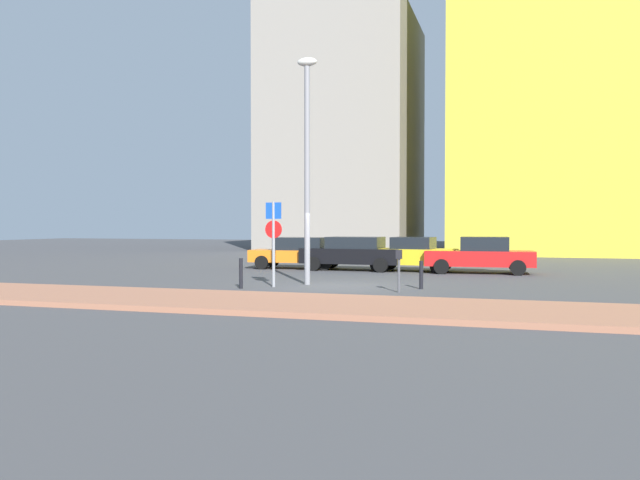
% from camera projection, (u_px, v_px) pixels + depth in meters
% --- Properties ---
extents(ground_plane, '(120.00, 120.00, 0.00)m').
position_uv_depth(ground_plane, '(337.00, 286.00, 21.49)').
color(ground_plane, '#424244').
extents(sidewalk_brick, '(40.00, 3.92, 0.14)m').
position_uv_depth(sidewalk_brick, '(280.00, 303.00, 16.24)').
color(sidewalk_brick, '#9E664C').
rests_on(sidewalk_brick, ground).
extents(parked_car_orange, '(4.54, 2.14, 1.49)m').
position_uv_depth(parked_car_orange, '(298.00, 252.00, 30.03)').
color(parked_car_orange, orange).
rests_on(parked_car_orange, ground).
extents(parked_car_black, '(4.65, 2.19, 1.54)m').
position_uv_depth(parked_car_black, '(353.00, 253.00, 28.95)').
color(parked_car_black, black).
rests_on(parked_car_black, ground).
extents(parked_car_yellow, '(4.04, 2.28, 1.54)m').
position_uv_depth(parked_car_yellow, '(412.00, 254.00, 28.37)').
color(parked_car_yellow, gold).
rests_on(parked_car_yellow, ground).
extents(parked_car_red, '(4.63, 2.15, 1.58)m').
position_uv_depth(parked_car_red, '(481.00, 255.00, 27.14)').
color(parked_car_red, red).
rests_on(parked_car_red, ground).
extents(parking_sign_post, '(0.60, 0.10, 2.87)m').
position_uv_depth(parking_sign_post, '(274.00, 233.00, 21.16)').
color(parking_sign_post, gray).
rests_on(parking_sign_post, ground).
extents(parking_meter, '(0.18, 0.14, 1.32)m').
position_uv_depth(parking_meter, '(399.00, 265.00, 19.47)').
color(parking_meter, '#4C4C51').
rests_on(parking_meter, ground).
extents(street_lamp, '(0.70, 0.36, 7.89)m').
position_uv_depth(street_lamp, '(307.00, 153.00, 21.94)').
color(street_lamp, gray).
rests_on(street_lamp, ground).
extents(traffic_bollard_near, '(0.13, 0.13, 0.92)m').
position_uv_depth(traffic_bollard_near, '(421.00, 275.00, 20.52)').
color(traffic_bollard_near, black).
rests_on(traffic_bollard_near, ground).
extents(traffic_bollard_mid, '(0.12, 0.12, 1.00)m').
position_uv_depth(traffic_bollard_mid, '(241.00, 273.00, 20.65)').
color(traffic_bollard_mid, black).
rests_on(traffic_bollard_mid, ground).
extents(building_colorful_midrise, '(19.47, 14.42, 26.85)m').
position_uv_depth(building_colorful_midrise, '(591.00, 69.00, 45.85)').
color(building_colorful_midrise, gold).
rests_on(building_colorful_midrise, ground).
extents(building_under_construction, '(11.73, 13.31, 19.56)m').
position_uv_depth(building_under_construction, '(345.00, 135.00, 53.92)').
color(building_under_construction, gray).
rests_on(building_under_construction, ground).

